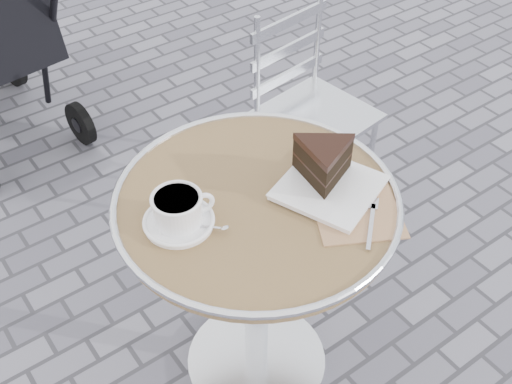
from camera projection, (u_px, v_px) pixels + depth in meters
ground at (256, 363)px, 2.07m from camera, size 80.00×80.00×0.00m
cafe_table at (257, 244)px, 1.69m from camera, size 0.72×0.72×0.74m
cappuccino_set at (179, 212)px, 1.49m from camera, size 0.17×0.18×0.08m
cake_plate_set at (326, 167)px, 1.58m from camera, size 0.29×0.38×0.12m
bistro_chair at (301, 87)px, 2.34m from camera, size 0.41×0.41×0.81m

